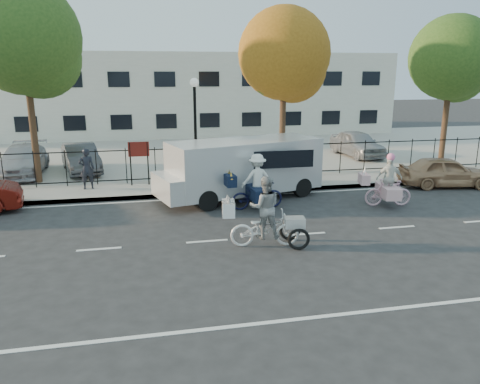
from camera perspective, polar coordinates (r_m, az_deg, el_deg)
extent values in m
plane|color=#333334|center=(13.57, -4.03, -6.02)|extent=(120.00, 120.00, 0.00)
cube|color=#A8A399|center=(18.33, -6.21, -0.33)|extent=(60.00, 0.10, 0.15)
cube|color=#A8A399|center=(19.34, -6.53, 0.46)|extent=(60.00, 2.20, 0.15)
cube|color=#A8A399|center=(28.04, -8.29, 4.81)|extent=(60.00, 15.60, 0.15)
cube|color=silver|center=(37.67, -9.49, 11.71)|extent=(34.00, 10.00, 6.00)
cylinder|color=black|center=(19.69, -5.44, 6.89)|extent=(0.12, 0.12, 4.00)
sphere|color=white|center=(19.52, -5.60, 13.15)|extent=(0.36, 0.36, 0.36)
cylinder|color=black|center=(19.75, -13.18, 3.36)|extent=(0.06, 0.06, 1.80)
cylinder|color=black|center=(19.74, -11.15, 3.46)|extent=(0.06, 0.06, 1.80)
cube|color=#59140F|center=(19.64, -12.26, 5.13)|extent=(0.85, 0.04, 0.60)
imported|color=white|center=(13.06, 3.02, -4.49)|extent=(1.99, 0.93, 1.01)
imported|color=white|center=(12.87, 3.06, -1.88)|extent=(0.94, 0.78, 1.76)
cube|color=white|center=(12.79, -1.42, -2.00)|extent=(0.42, 0.65, 0.40)
cone|color=white|center=(12.85, -1.53, -0.69)|extent=(0.16, 0.16, 0.20)
cone|color=white|center=(12.59, -1.31, -1.00)|extent=(0.16, 0.16, 0.20)
torus|color=black|center=(12.90, 7.17, -5.74)|extent=(0.63, 0.18, 0.62)
torus|color=black|center=(13.59, 6.10, -4.63)|extent=(0.63, 0.18, 0.62)
cube|color=white|center=(13.13, 6.67, -3.70)|extent=(0.61, 0.47, 0.28)
imported|color=#E8B0C4|center=(17.69, 17.60, -0.05)|extent=(1.74, 0.76, 1.01)
imported|color=silver|center=(17.58, 17.73, 1.57)|extent=(0.99, 0.54, 1.59)
cube|color=beige|center=(17.30, 14.89, 1.55)|extent=(0.39, 0.60, 0.36)
cone|color=white|center=(17.23, 14.96, 2.60)|extent=(0.12, 0.12, 0.32)
cube|color=beige|center=(17.68, 17.61, 0.11)|extent=(0.78, 1.39, 0.40)
sphere|color=pink|center=(17.43, 17.93, 4.07)|extent=(0.28, 0.28, 0.28)
imported|color=black|center=(16.56, 2.08, -0.38)|extent=(1.93, 0.82, 0.99)
imported|color=white|center=(16.41, 2.10, 1.68)|extent=(1.17, 0.74, 1.73)
cube|color=black|center=(16.12, -1.21, 1.43)|extent=(0.38, 0.63, 0.39)
cone|color=gold|center=(16.27, -1.34, 2.33)|extent=(0.13, 0.26, 0.35)
cone|color=gold|center=(15.89, -1.08, 2.04)|extent=(0.13, 0.26, 0.35)
cube|color=black|center=(16.53, 2.09, -0.01)|extent=(0.73, 1.47, 0.44)
cube|color=silver|center=(17.85, 0.61, 3.31)|extent=(6.10, 3.63, 1.91)
cube|color=silver|center=(17.57, -9.42, 1.15)|extent=(1.09, 2.14, 0.85)
cylinder|color=black|center=(16.83, -5.43, -0.61)|extent=(0.79, 0.47, 0.74)
cylinder|color=black|center=(18.64, -6.09, 0.87)|extent=(0.79, 0.47, 0.74)
cylinder|color=black|center=(17.72, 7.65, 0.09)|extent=(0.79, 0.47, 0.74)
cylinder|color=black|center=(19.44, 5.83, 1.45)|extent=(0.79, 0.47, 0.74)
imported|color=tan|center=(21.50, 23.77, 2.29)|extent=(3.99, 2.18, 1.29)
imported|color=black|center=(19.64, -18.18, 2.72)|extent=(0.66, 0.49, 1.65)
imported|color=#AAABB2|center=(23.56, -24.96, 3.55)|extent=(2.00, 4.59, 1.32)
imported|color=#45474C|center=(23.11, -18.83, 3.93)|extent=(2.30, 4.17, 1.30)
imported|color=#9B9DA2|center=(26.84, 14.09, 5.77)|extent=(1.96, 4.23, 1.40)
cylinder|color=#442D1D|center=(21.34, -23.95, 7.63)|extent=(0.28, 0.28, 5.28)
sphere|color=#385B1E|center=(21.27, -24.93, 16.72)|extent=(4.53, 4.53, 4.53)
sphere|color=#385B1E|center=(21.34, -23.24, 14.84)|extent=(3.32, 3.32, 3.32)
cylinder|color=#442D1D|center=(21.87, 5.20, 8.34)|extent=(0.28, 0.28, 4.81)
sphere|color=#9F6219|center=(21.75, 5.40, 16.46)|extent=(4.13, 4.13, 4.13)
sphere|color=#9F6219|center=(22.08, 6.48, 14.62)|extent=(3.03, 3.03, 3.03)
cylinder|color=#442D1D|center=(25.48, 23.71, 7.93)|extent=(0.28, 0.28, 4.70)
sphere|color=#385B1E|center=(25.37, 24.43, 14.70)|extent=(4.03, 4.03, 4.03)
sphere|color=#385B1E|center=(25.81, 24.93, 13.13)|extent=(2.95, 2.95, 2.95)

